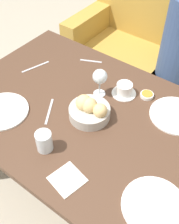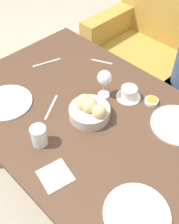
% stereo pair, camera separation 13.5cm
% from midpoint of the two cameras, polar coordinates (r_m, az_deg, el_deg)
% --- Properties ---
extents(ground_plane, '(10.00, 10.00, 0.00)m').
position_cam_midpoint_polar(ground_plane, '(1.93, -0.04, -16.12)').
color(ground_plane, '#A89E89').
extents(dining_table, '(1.58, 0.94, 0.70)m').
position_cam_midpoint_polar(dining_table, '(1.41, -0.05, -4.28)').
color(dining_table, '#4C3323').
rests_on(dining_table, ground_plane).
extents(couch, '(1.65, 0.70, 0.87)m').
position_cam_midpoint_polar(couch, '(2.36, 14.70, 8.24)').
color(couch, '#B28938').
rests_on(couch, ground_plane).
extents(bread_basket, '(0.20, 0.20, 0.12)m').
position_cam_midpoint_polar(bread_basket, '(1.34, -2.89, 0.38)').
color(bread_basket, '#B2ADA3').
rests_on(bread_basket, dining_table).
extents(plate_near_left, '(0.26, 0.26, 0.01)m').
position_cam_midpoint_polar(plate_near_left, '(1.48, -19.86, 0.05)').
color(plate_near_left, white).
rests_on(plate_near_left, dining_table).
extents(plate_near_right, '(0.25, 0.25, 0.01)m').
position_cam_midpoint_polar(plate_near_right, '(1.12, 9.53, -18.58)').
color(plate_near_right, white).
rests_on(plate_near_right, dining_table).
extents(plate_far_center, '(0.26, 0.26, 0.01)m').
position_cam_midpoint_polar(plate_far_center, '(1.42, 14.54, -0.79)').
color(plate_far_center, white).
rests_on(plate_far_center, dining_table).
extents(water_tumbler, '(0.07, 0.07, 0.10)m').
position_cam_midpoint_polar(water_tumbler, '(1.24, -12.32, -6.02)').
color(water_tumbler, silver).
rests_on(water_tumbler, dining_table).
extents(wine_glass, '(0.08, 0.08, 0.16)m').
position_cam_midpoint_polar(wine_glass, '(1.41, -0.62, 6.92)').
color(wine_glass, silver).
rests_on(wine_glass, dining_table).
extents(coffee_cup, '(0.13, 0.13, 0.07)m').
position_cam_midpoint_polar(coffee_cup, '(1.47, 4.46, 4.42)').
color(coffee_cup, white).
rests_on(coffee_cup, dining_table).
extents(jam_bowl_honey, '(0.07, 0.07, 0.02)m').
position_cam_midpoint_polar(jam_bowl_honey, '(1.48, 9.06, 3.31)').
color(jam_bowl_honey, white).
rests_on(jam_bowl_honey, dining_table).
extents(fork_silver, '(0.10, 0.16, 0.00)m').
position_cam_midpoint_polar(fork_silver, '(1.42, -10.89, 0.02)').
color(fork_silver, '#B7B7BC').
rests_on(fork_silver, dining_table).
extents(knife_silver, '(0.06, 0.17, 0.00)m').
position_cam_midpoint_polar(knife_silver, '(1.71, -13.17, 8.83)').
color(knife_silver, '#B7B7BC').
rests_on(knife_silver, dining_table).
extents(spoon_coffee, '(0.12, 0.07, 0.00)m').
position_cam_midpoint_polar(spoon_coffee, '(1.71, -2.01, 10.21)').
color(spoon_coffee, '#B7B7BC').
rests_on(spoon_coffee, dining_table).
extents(napkin, '(0.15, 0.15, 0.00)m').
position_cam_midpoint_polar(napkin, '(1.17, -7.93, -13.59)').
color(napkin, silver).
rests_on(napkin, dining_table).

